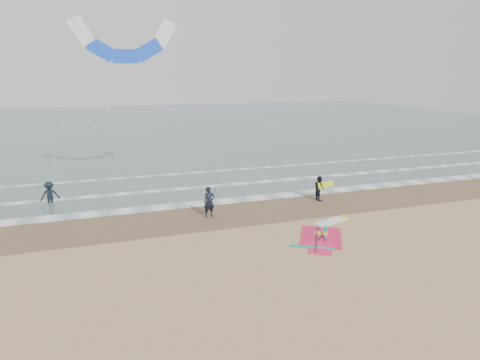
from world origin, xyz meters
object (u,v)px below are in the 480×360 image
object	(u,v)px
person_wading	(49,190)
surf_kite	(125,45)
windsurf_rig	(325,233)
person_walking	(319,188)
person_standing	(209,202)

from	to	relation	value
person_wading	surf_kite	bearing A→B (deg)	16.93
windsurf_rig	person_walking	bearing A→B (deg)	64.15
person_walking	person_wading	bearing A→B (deg)	75.73
windsurf_rig	surf_kite	bearing A→B (deg)	125.23
person_standing	person_walking	size ratio (longest dim) A/B	1.12
windsurf_rig	person_walking	size ratio (longest dim) A/B	3.06
person_walking	windsurf_rig	bearing A→B (deg)	155.96
windsurf_rig	person_wading	bearing A→B (deg)	143.97
windsurf_rig	person_standing	bearing A→B (deg)	138.65
person_standing	surf_kite	size ratio (longest dim) A/B	0.17
windsurf_rig	surf_kite	xyz separation A→B (m)	(-8.49, 12.03, 9.70)
person_standing	person_walking	world-z (taller)	person_standing
windsurf_rig	person_walking	xyz separation A→B (m)	(2.57, 5.30, 0.76)
surf_kite	windsurf_rig	bearing A→B (deg)	-54.77
person_standing	person_walking	distance (m)	7.59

